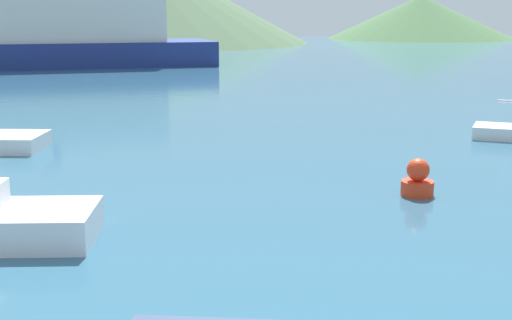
# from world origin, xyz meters

# --- Properties ---
(ferry_distant) EXTENTS (28.39, 11.24, 7.83)m
(ferry_distant) POSITION_xyz_m (-10.92, 58.87, 2.76)
(ferry_distant) COLOR navy
(ferry_distant) RESTS_ON ground_plane
(buoy_marker) EXTENTS (0.83, 0.83, 0.95)m
(buoy_marker) POSITION_xyz_m (3.64, 14.68, 0.39)
(buoy_marker) COLOR red
(buoy_marker) RESTS_ON ground_plane
(hill_east) EXTENTS (29.18, 29.18, 6.72)m
(hill_east) POSITION_xyz_m (41.28, 107.99, 3.36)
(hill_east) COLOR #476B42
(hill_east) RESTS_ON ground_plane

